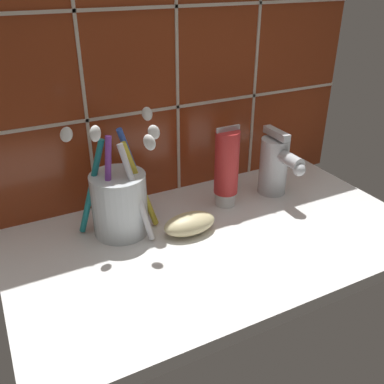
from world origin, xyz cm
name	(u,v)px	position (x,y,z in cm)	size (l,w,h in cm)	color
sink_counter	(218,241)	(0.00, 0.00, 1.00)	(61.70, 35.08, 2.00)	white
tile_wall_backsplash	(166,74)	(0.01, 17.79, 22.87)	(71.70, 1.72, 45.73)	#933819
toothbrush_cup	(120,200)	(-12.48, 7.97, 7.42)	(14.76, 10.42, 18.23)	silver
toothpaste_tube	(227,167)	(6.03, 7.99, 8.93)	(4.21, 4.01, 14.01)	white
sink_faucet	(276,164)	(15.84, 7.52, 7.65)	(4.97, 10.76, 11.74)	silver
soap_bar	(190,224)	(-3.47, 2.79, 3.59)	(8.32, 4.60, 3.19)	beige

